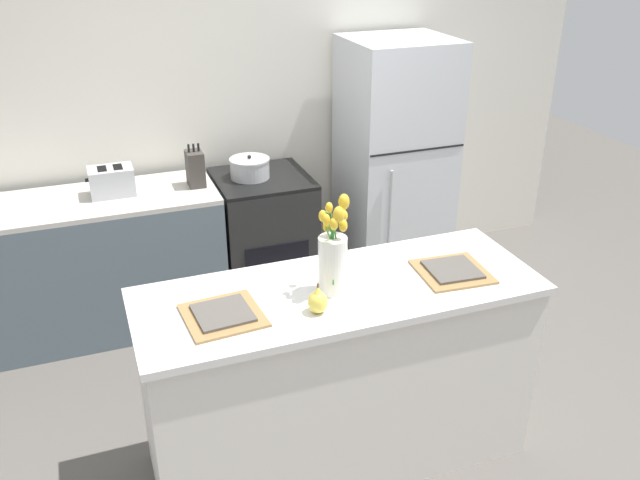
{
  "coord_description": "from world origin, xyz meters",
  "views": [
    {
      "loc": [
        -0.98,
        -2.38,
        2.44
      ],
      "look_at": [
        0.0,
        0.25,
        1.07
      ],
      "focal_mm": 38.0,
      "sensor_mm": 36.0,
      "label": 1
    }
  ],
  "objects_px": {
    "pear_figurine": "(318,301)",
    "plate_setting_right": "(452,271)",
    "flower_vase": "(333,257)",
    "cooking_pot": "(250,168)",
    "toaster": "(112,181)",
    "refrigerator": "(394,165)",
    "stove_range": "(264,239)",
    "knife_block": "(195,169)",
    "plate_setting_left": "(223,315)"
  },
  "relations": [
    {
      "from": "pear_figurine",
      "to": "plate_setting_right",
      "type": "distance_m",
      "value": 0.7
    },
    {
      "from": "flower_vase",
      "to": "pear_figurine",
      "type": "height_order",
      "value": "flower_vase"
    },
    {
      "from": "cooking_pot",
      "to": "toaster",
      "type": "bearing_deg",
      "value": 179.56
    },
    {
      "from": "refrigerator",
      "to": "toaster",
      "type": "bearing_deg",
      "value": 179.41
    },
    {
      "from": "stove_range",
      "to": "knife_block",
      "type": "bearing_deg",
      "value": -179.5
    },
    {
      "from": "plate_setting_left",
      "to": "refrigerator",
      "type": "bearing_deg",
      "value": 46.2
    },
    {
      "from": "stove_range",
      "to": "toaster",
      "type": "xyz_separation_m",
      "value": [
        -0.93,
        0.02,
        0.53
      ]
    },
    {
      "from": "refrigerator",
      "to": "cooking_pot",
      "type": "bearing_deg",
      "value": 179.28
    },
    {
      "from": "plate_setting_left",
      "to": "knife_block",
      "type": "height_order",
      "value": "knife_block"
    },
    {
      "from": "stove_range",
      "to": "plate_setting_left",
      "type": "height_order",
      "value": "plate_setting_left"
    },
    {
      "from": "cooking_pot",
      "to": "plate_setting_right",
      "type": "bearing_deg",
      "value": -73.06
    },
    {
      "from": "flower_vase",
      "to": "pear_figurine",
      "type": "relative_size",
      "value": 3.27
    },
    {
      "from": "refrigerator",
      "to": "plate_setting_right",
      "type": "bearing_deg",
      "value": -107.38
    },
    {
      "from": "refrigerator",
      "to": "knife_block",
      "type": "relative_size",
      "value": 6.34
    },
    {
      "from": "refrigerator",
      "to": "knife_block",
      "type": "bearing_deg",
      "value": -179.82
    },
    {
      "from": "flower_vase",
      "to": "toaster",
      "type": "relative_size",
      "value": 1.59
    },
    {
      "from": "cooking_pot",
      "to": "refrigerator",
      "type": "bearing_deg",
      "value": -0.72
    },
    {
      "from": "plate_setting_left",
      "to": "plate_setting_right",
      "type": "distance_m",
      "value": 1.07
    },
    {
      "from": "plate_setting_left",
      "to": "cooking_pot",
      "type": "xyz_separation_m",
      "value": [
        0.56,
        1.66,
        -0.0
      ]
    },
    {
      "from": "stove_range",
      "to": "cooking_pot",
      "type": "height_order",
      "value": "cooking_pot"
    },
    {
      "from": "cooking_pot",
      "to": "knife_block",
      "type": "relative_size",
      "value": 0.95
    },
    {
      "from": "plate_setting_left",
      "to": "cooking_pot",
      "type": "bearing_deg",
      "value": 71.42
    },
    {
      "from": "pear_figurine",
      "to": "plate_setting_right",
      "type": "height_order",
      "value": "pear_figurine"
    },
    {
      "from": "plate_setting_right",
      "to": "cooking_pot",
      "type": "distance_m",
      "value": 1.74
    },
    {
      "from": "flower_vase",
      "to": "pear_figurine",
      "type": "xyz_separation_m",
      "value": [
        -0.12,
        -0.14,
        -0.11
      ]
    },
    {
      "from": "plate_setting_left",
      "to": "plate_setting_right",
      "type": "height_order",
      "value": "same"
    },
    {
      "from": "stove_range",
      "to": "pear_figurine",
      "type": "distance_m",
      "value": 1.86
    },
    {
      "from": "stove_range",
      "to": "plate_setting_right",
      "type": "relative_size",
      "value": 2.7
    },
    {
      "from": "refrigerator",
      "to": "plate_setting_right",
      "type": "relative_size",
      "value": 5.18
    },
    {
      "from": "pear_figurine",
      "to": "plate_setting_left",
      "type": "distance_m",
      "value": 0.39
    },
    {
      "from": "stove_range",
      "to": "cooking_pot",
      "type": "xyz_separation_m",
      "value": [
        -0.07,
        0.01,
        0.51
      ]
    },
    {
      "from": "stove_range",
      "to": "pear_figurine",
      "type": "xyz_separation_m",
      "value": [
        -0.26,
        -1.75,
        0.56
      ]
    },
    {
      "from": "stove_range",
      "to": "plate_setting_right",
      "type": "distance_m",
      "value": 1.78
    },
    {
      "from": "refrigerator",
      "to": "pear_figurine",
      "type": "xyz_separation_m",
      "value": [
        -1.21,
        -1.75,
        0.15
      ]
    },
    {
      "from": "pear_figurine",
      "to": "cooking_pot",
      "type": "relative_size",
      "value": 0.53
    },
    {
      "from": "flower_vase",
      "to": "cooking_pot",
      "type": "bearing_deg",
      "value": 87.67
    },
    {
      "from": "plate_setting_left",
      "to": "toaster",
      "type": "xyz_separation_m",
      "value": [
        -0.29,
        1.67,
        0.02
      ]
    },
    {
      "from": "pear_figurine",
      "to": "knife_block",
      "type": "xyz_separation_m",
      "value": [
        -0.16,
        1.75,
        0.0
      ]
    },
    {
      "from": "stove_range",
      "to": "plate_setting_right",
      "type": "xyz_separation_m",
      "value": [
        0.43,
        -1.65,
        0.51
      ]
    },
    {
      "from": "knife_block",
      "to": "cooking_pot",
      "type": "bearing_deg",
      "value": 2.82
    },
    {
      "from": "stove_range",
      "to": "pear_figurine",
      "type": "relative_size",
      "value": 6.57
    },
    {
      "from": "plate_setting_right",
      "to": "cooking_pot",
      "type": "xyz_separation_m",
      "value": [
        -0.51,
        1.66,
        -0.0
      ]
    },
    {
      "from": "plate_setting_left",
      "to": "toaster",
      "type": "height_order",
      "value": "toaster"
    },
    {
      "from": "pear_figurine",
      "to": "plate_setting_left",
      "type": "relative_size",
      "value": 0.41
    },
    {
      "from": "flower_vase",
      "to": "cooking_pot",
      "type": "xyz_separation_m",
      "value": [
        0.07,
        1.63,
        -0.16
      ]
    },
    {
      "from": "toaster",
      "to": "cooking_pot",
      "type": "relative_size",
      "value": 1.09
    },
    {
      "from": "plate_setting_left",
      "to": "toaster",
      "type": "bearing_deg",
      "value": 99.96
    },
    {
      "from": "pear_figurine",
      "to": "toaster",
      "type": "xyz_separation_m",
      "value": [
        -0.67,
        1.77,
        -0.03
      ]
    },
    {
      "from": "plate_setting_right",
      "to": "toaster",
      "type": "relative_size",
      "value": 1.18
    },
    {
      "from": "plate_setting_right",
      "to": "knife_block",
      "type": "relative_size",
      "value": 1.22
    }
  ]
}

